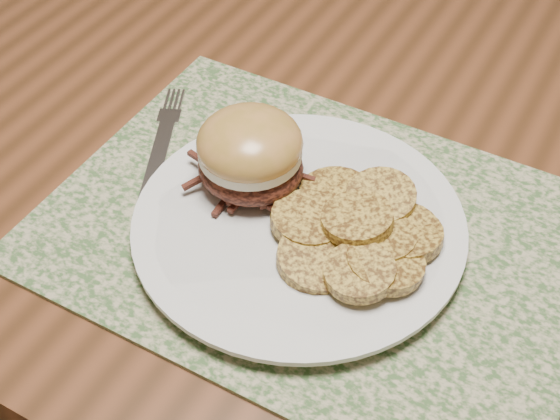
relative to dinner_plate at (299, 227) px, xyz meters
The scene contains 5 objects.
placemat 0.02m from the dinner_plate, 39.17° to the left, with size 0.45×0.33×0.00m, color #3B592D.
dinner_plate is the anchor object (origin of this frame).
pork_sandwich 0.07m from the dinner_plate, 161.02° to the left, with size 0.11×0.11×0.07m.
roasted_potatoes 0.06m from the dinner_plate, ahead, with size 0.15×0.16×0.03m.
fork 0.17m from the dinner_plate, 169.17° to the left, with size 0.09×0.17×0.00m.
Camera 1 is at (-0.02, -0.60, 1.24)m, focal length 50.00 mm.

